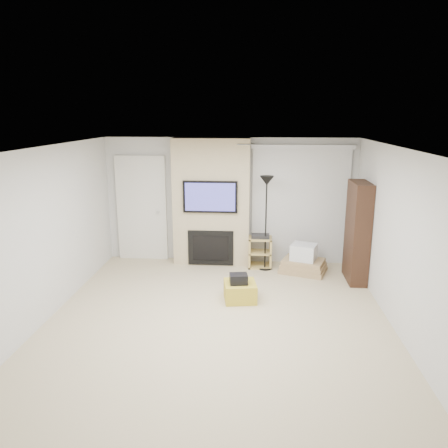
# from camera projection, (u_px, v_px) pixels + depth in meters

# --- Properties ---
(floor) EXTENTS (5.00, 5.50, 0.00)m
(floor) POSITION_uv_depth(u_px,v_px,m) (218.00, 319.00, 6.43)
(floor) COLOR #C5B38D
(floor) RESTS_ON ground
(ceiling) EXTENTS (5.00, 5.50, 0.00)m
(ceiling) POSITION_uv_depth(u_px,v_px,m) (217.00, 148.00, 5.82)
(ceiling) COLOR white
(ceiling) RESTS_ON wall_back
(wall_back) EXTENTS (5.00, 0.00, 2.50)m
(wall_back) POSITION_uv_depth(u_px,v_px,m) (230.00, 200.00, 8.79)
(wall_back) COLOR silver
(wall_back) RESTS_ON ground
(wall_front) EXTENTS (5.00, 0.00, 2.50)m
(wall_front) POSITION_uv_depth(u_px,v_px,m) (187.00, 333.00, 3.47)
(wall_front) COLOR silver
(wall_front) RESTS_ON ground
(wall_left) EXTENTS (0.00, 5.50, 2.50)m
(wall_left) POSITION_uv_depth(u_px,v_px,m) (46.00, 234.00, 6.31)
(wall_left) COLOR silver
(wall_left) RESTS_ON ground
(wall_right) EXTENTS (0.00, 5.50, 2.50)m
(wall_right) POSITION_uv_depth(u_px,v_px,m) (400.00, 242.00, 5.95)
(wall_right) COLOR silver
(wall_right) RESTS_ON ground
(hvac_vent) EXTENTS (0.35, 0.18, 0.01)m
(hvac_vent) POSITION_uv_depth(u_px,v_px,m) (248.00, 144.00, 6.57)
(hvac_vent) COLOR silver
(hvac_vent) RESTS_ON ceiling
(ottoman) EXTENTS (0.57, 0.57, 0.30)m
(ottoman) POSITION_uv_depth(u_px,v_px,m) (240.00, 291.00, 7.07)
(ottoman) COLOR gold
(ottoman) RESTS_ON floor
(black_bag) EXTENTS (0.31, 0.26, 0.16)m
(black_bag) POSITION_uv_depth(u_px,v_px,m) (239.00, 279.00, 6.97)
(black_bag) COLOR black
(black_bag) RESTS_ON ottoman
(fireplace_wall) EXTENTS (1.50, 0.47, 2.50)m
(fireplace_wall) POSITION_uv_depth(u_px,v_px,m) (211.00, 203.00, 8.61)
(fireplace_wall) COLOR tan
(fireplace_wall) RESTS_ON floor
(entry_door) EXTENTS (1.02, 0.11, 2.14)m
(entry_door) POSITION_uv_depth(u_px,v_px,m) (142.00, 209.00, 8.93)
(entry_door) COLOR silver
(entry_door) RESTS_ON floor
(vertical_blinds) EXTENTS (1.98, 0.10, 2.37)m
(vertical_blinds) POSITION_uv_depth(u_px,v_px,m) (300.00, 201.00, 8.63)
(vertical_blinds) COLOR silver
(vertical_blinds) RESTS_ON floor
(floor_lamp) EXTENTS (0.27, 0.27, 1.82)m
(floor_lamp) POSITION_uv_depth(u_px,v_px,m) (266.00, 197.00, 8.20)
(floor_lamp) COLOR black
(floor_lamp) RESTS_ON floor
(av_stand) EXTENTS (0.45, 0.38, 0.66)m
(av_stand) POSITION_uv_depth(u_px,v_px,m) (260.00, 250.00, 8.57)
(av_stand) COLOR tan
(av_stand) RESTS_ON floor
(box_stack) EXTENTS (0.98, 0.86, 0.55)m
(box_stack) POSITION_uv_depth(u_px,v_px,m) (303.00, 261.00, 8.32)
(box_stack) COLOR tan
(box_stack) RESTS_ON floor
(bookshelf) EXTENTS (0.30, 0.80, 1.80)m
(bookshelf) POSITION_uv_depth(u_px,v_px,m) (357.00, 232.00, 7.75)
(bookshelf) COLOR black
(bookshelf) RESTS_ON floor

